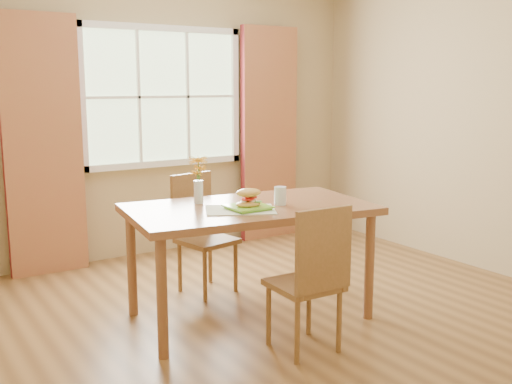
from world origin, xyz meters
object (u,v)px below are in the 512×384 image
object	(u,v)px
chair_far	(201,227)
flower_vase	(198,175)
dining_table	(250,217)
chair_near	(312,274)
croissant_sandwich	(249,198)
water_glass	(280,196)

from	to	relation	value
chair_far	flower_vase	bearing A→B (deg)	-129.93
dining_table	chair_near	world-z (taller)	chair_near
chair_far	croissant_sandwich	size ratio (longest dim) A/B	4.75
dining_table	chair_far	bearing A→B (deg)	99.25
chair_near	chair_far	world-z (taller)	chair_far
dining_table	chair_near	distance (m)	0.73
croissant_sandwich	flower_vase	world-z (taller)	flower_vase
dining_table	water_glass	xyz separation A→B (m)	(0.19, -0.09, 0.14)
chair_near	flower_vase	size ratio (longest dim) A/B	2.79
dining_table	croissant_sandwich	xyz separation A→B (m)	(-0.09, -0.13, 0.16)
flower_vase	chair_near	bearing A→B (deg)	-75.11
chair_far	water_glass	bearing A→B (deg)	-86.55
chair_far	croissant_sandwich	bearing A→B (deg)	-106.39
chair_near	croissant_sandwich	world-z (taller)	croissant_sandwich
flower_vase	dining_table	bearing A→B (deg)	-45.01
croissant_sandwich	water_glass	world-z (taller)	croissant_sandwich
chair_near	croissant_sandwich	bearing A→B (deg)	100.42
chair_near	water_glass	distance (m)	0.73
dining_table	flower_vase	distance (m)	0.46
water_glass	croissant_sandwich	bearing A→B (deg)	-172.04
chair_near	flower_vase	xyz separation A→B (m)	(-0.25, 0.96, 0.49)
chair_near	water_glass	xyz separation A→B (m)	(0.19, 0.61, 0.35)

